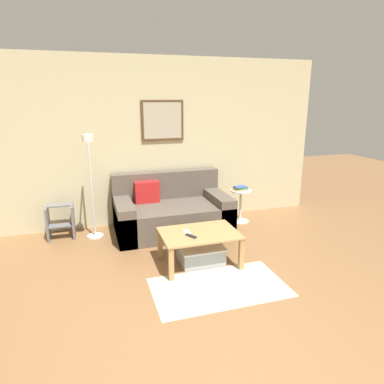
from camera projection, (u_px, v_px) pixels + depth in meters
The scene contains 12 objects.
ground_plane at pixel (239, 376), 2.48m from camera, with size 16.00×16.00×0.00m, color brown.
wall_back at pixel (149, 142), 5.27m from camera, with size 5.60×0.09×2.55m.
area_rug at pixel (219, 287), 3.64m from camera, with size 1.43×0.81×0.01m, color #B2B79E.
couch at pixel (171, 212), 5.14m from camera, with size 1.67×0.97×0.85m.
coffee_table at pixel (199, 238), 4.09m from camera, with size 0.92×0.65×0.40m.
storage_bin at pixel (201, 254), 4.18m from camera, with size 0.54×0.40×0.21m.
floor_lamp at pixel (91, 179), 4.59m from camera, with size 0.23×0.52×1.51m.
side_table at pixel (240, 203), 5.48m from camera, with size 0.34×0.34×0.53m.
book_stack at pixel (240, 188), 5.43m from camera, with size 0.24×0.16×0.06m.
remote_control at pixel (191, 236), 3.94m from camera, with size 0.04×0.15×0.02m, color #232328.
cell_phone at pixel (187, 232), 4.07m from camera, with size 0.07×0.14×0.01m, color silver.
step_stool at pixel (61, 221), 4.88m from camera, with size 0.37×0.33×0.48m.
Camera 1 is at (-0.93, -1.83, 1.96)m, focal length 32.00 mm.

